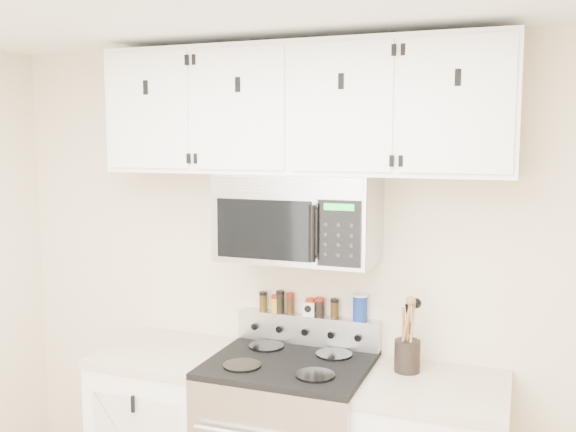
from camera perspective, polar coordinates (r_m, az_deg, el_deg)
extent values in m
cube|color=beige|center=(3.36, 2.01, -6.19)|extent=(3.50, 0.01, 2.50)
cube|color=black|center=(3.16, 0.11, -13.00)|extent=(0.76, 0.65, 0.03)
cube|color=#B7B7BA|center=(3.39, 1.80, -10.02)|extent=(0.76, 0.08, 0.15)
cylinder|color=black|center=(3.09, -4.11, -13.11)|extent=(0.18, 0.18, 0.01)
cylinder|color=black|center=(2.97, 2.43, -13.96)|extent=(0.18, 0.18, 0.01)
cylinder|color=black|center=(3.35, -1.94, -11.49)|extent=(0.18, 0.18, 0.01)
cylinder|color=black|center=(3.24, 4.11, -12.16)|extent=(0.18, 0.18, 0.01)
cube|color=#BCA88F|center=(3.48, -10.70, -11.84)|extent=(0.64, 0.62, 0.04)
cube|color=#BCA88F|center=(3.04, 12.98, -14.69)|extent=(0.64, 0.62, 0.04)
cube|color=#9E9EA3|center=(3.12, 0.97, -0.11)|extent=(0.76, 0.38, 0.42)
cube|color=#B7B7BA|center=(2.92, -0.31, 2.76)|extent=(0.73, 0.01, 0.08)
cube|color=black|center=(2.98, -2.19, -1.22)|extent=(0.47, 0.01, 0.28)
cube|color=black|center=(2.86, 4.57, -1.57)|extent=(0.20, 0.01, 0.30)
cylinder|color=black|center=(2.86, 2.16, -1.56)|extent=(0.03, 0.03, 0.26)
cube|color=white|center=(3.13, 1.14, 9.45)|extent=(2.00, 0.33, 0.62)
cube|color=white|center=(3.30, -12.42, 9.15)|extent=(0.46, 0.01, 0.57)
cube|color=black|center=(3.30, -12.55, 11.09)|extent=(0.02, 0.01, 0.07)
cube|color=white|center=(3.06, -4.42, 9.48)|extent=(0.46, 0.01, 0.57)
cube|color=black|center=(3.06, -4.50, 11.58)|extent=(0.03, 0.01, 0.07)
cube|color=white|center=(2.89, 4.76, 9.64)|extent=(0.46, 0.01, 0.57)
cube|color=black|center=(2.89, 4.74, 11.86)|extent=(0.03, 0.01, 0.07)
cube|color=white|center=(2.80, 14.81, 9.53)|extent=(0.46, 0.01, 0.57)
cube|color=black|center=(2.80, 14.87, 11.82)|extent=(0.02, 0.01, 0.07)
cylinder|color=black|center=(3.13, 10.55, -12.13)|extent=(0.12, 0.12, 0.15)
cylinder|color=brown|center=(3.10, 10.60, -10.10)|extent=(0.01, 0.01, 0.28)
cylinder|color=brown|center=(3.08, 10.94, -10.00)|extent=(0.01, 0.01, 0.30)
cylinder|color=brown|center=(3.11, 10.25, -10.20)|extent=(0.01, 0.01, 0.26)
cylinder|color=black|center=(3.12, 10.84, -10.10)|extent=(0.01, 0.01, 0.27)
cylinder|color=brown|center=(3.08, 10.35, -10.11)|extent=(0.01, 0.01, 0.29)
cube|color=silver|center=(3.36, 1.91, -8.23)|extent=(0.06, 0.06, 0.07)
cylinder|color=navy|center=(3.28, 6.42, -8.16)|extent=(0.07, 0.07, 0.12)
cylinder|color=white|center=(3.26, 6.43, -7.03)|extent=(0.07, 0.07, 0.01)
cylinder|color=#3E2D0F|center=(3.44, -2.22, -7.71)|extent=(0.04, 0.04, 0.09)
cylinder|color=black|center=(3.43, -2.23, -6.89)|extent=(0.04, 0.04, 0.02)
cylinder|color=gold|center=(3.42, -1.13, -7.91)|extent=(0.04, 0.04, 0.07)
cylinder|color=#A5120C|center=(3.41, -1.13, -7.18)|extent=(0.04, 0.04, 0.02)
cylinder|color=black|center=(3.40, -0.70, -7.75)|extent=(0.04, 0.04, 0.10)
cylinder|color=black|center=(3.39, -0.70, -6.81)|extent=(0.04, 0.04, 0.02)
cylinder|color=#391F0D|center=(3.39, 0.19, -7.88)|extent=(0.04, 0.04, 0.09)
cylinder|color=#980B0B|center=(3.37, 0.19, -6.98)|extent=(0.04, 0.04, 0.02)
cylinder|color=gold|center=(3.35, 1.97, -8.21)|extent=(0.04, 0.04, 0.07)
cylinder|color=#AF1C0D|center=(3.34, 1.98, -7.47)|extent=(0.05, 0.05, 0.02)
cylinder|color=black|center=(3.34, 2.84, -8.22)|extent=(0.05, 0.05, 0.08)
cylinder|color=maroon|center=(3.32, 2.85, -7.40)|extent=(0.05, 0.05, 0.02)
cylinder|color=#38220D|center=(3.32, 4.15, -8.33)|extent=(0.04, 0.04, 0.08)
cylinder|color=black|center=(3.30, 4.16, -7.50)|extent=(0.04, 0.04, 0.02)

